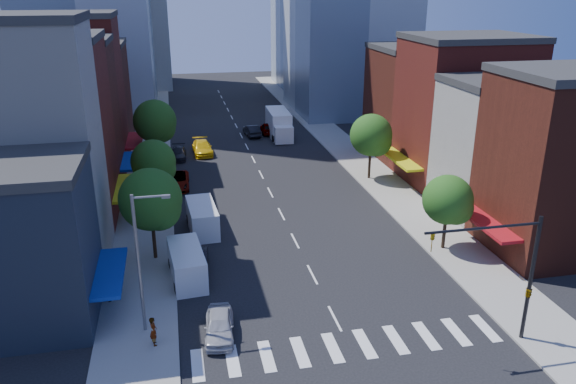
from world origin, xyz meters
name	(u,v)px	position (x,y,z in m)	size (l,w,h in m)	color
ground	(335,318)	(0.00, 0.00, 0.00)	(220.00, 220.00, 0.00)	black
sidewalk_left	(151,156)	(-12.50, 40.00, 0.07)	(5.00, 120.00, 0.15)	gray
sidewalk_right	(341,145)	(12.50, 40.00, 0.07)	(5.00, 120.00, 0.15)	gray
crosswalk	(349,346)	(0.00, -3.00, 0.01)	(19.00, 3.00, 0.01)	silver
bldg_left_1	(11,153)	(-21.00, 12.00, 9.00)	(12.00, 8.00, 18.00)	beige
bldg_left_2	(37,137)	(-21.00, 20.50, 8.00)	(12.00, 9.00, 16.00)	maroon
bldg_left_3	(55,121)	(-21.00, 29.00, 7.50)	(12.00, 8.00, 15.00)	#4A1C12
bldg_left_4	(67,95)	(-21.00, 37.50, 8.50)	(12.00, 9.00, 17.00)	maroon
bldg_left_5	(81,97)	(-21.00, 47.00, 6.50)	(12.00, 10.00, 13.00)	#4A1C12
bldg_right_0	(572,166)	(21.00, 6.50, 7.00)	(12.00, 9.00, 14.00)	#4A1C12
bldg_right_1	(509,149)	(21.00, 15.00, 6.00)	(12.00, 8.00, 12.00)	beige
bldg_right_2	(463,113)	(21.00, 24.00, 7.50)	(12.00, 10.00, 15.00)	maroon
bldg_right_3	(423,104)	(21.00, 34.00, 6.50)	(12.00, 10.00, 13.00)	#4A1C12
traffic_signal	(522,280)	(9.94, -4.50, 4.16)	(7.24, 2.24, 8.00)	black
streetlight	(141,256)	(-11.81, 1.00, 5.28)	(2.25, 0.25, 9.00)	slate
tree_left_near	(153,202)	(-11.35, 10.92, 4.87)	(4.80, 4.80, 7.30)	black
tree_left_mid	(155,164)	(-11.35, 21.92, 4.53)	(4.20, 4.20, 6.65)	black
tree_left_far	(156,123)	(-11.35, 35.92, 5.20)	(5.00, 5.00, 7.75)	black
tree_right_near	(450,202)	(11.65, 7.92, 4.19)	(4.00, 4.00, 6.20)	black
tree_right_far	(373,137)	(11.65, 25.92, 4.86)	(4.60, 4.60, 7.20)	black
parked_car_front	(219,325)	(-7.50, -0.39, 0.74)	(1.76, 4.37, 1.49)	#AFAFB4
parked_car_second	(197,263)	(-8.40, 8.24, 0.74)	(1.57, 4.52, 1.49)	black
parked_car_third	(177,181)	(-9.50, 27.44, 0.78)	(2.59, 5.62, 1.56)	#999999
parked_car_rear	(178,153)	(-9.07, 38.32, 0.69)	(1.93, 4.74, 1.38)	black
cargo_van_near	(187,265)	(-9.14, 7.13, 1.19)	(2.77, 5.83, 2.41)	silver
cargo_van_far	(202,218)	(-7.49, 15.61, 1.21)	(2.64, 5.86, 2.44)	white
taxi	(202,148)	(-6.00, 39.73, 0.82)	(2.29, 5.64, 1.64)	#E1B40B
traffic_car_oncoming	(252,131)	(1.50, 47.43, 0.79)	(1.66, 4.77, 1.57)	black
traffic_car_far	(268,128)	(3.96, 48.38, 0.81)	(1.91, 4.74, 1.62)	#999999
box_truck	(279,125)	(5.24, 46.34, 1.72)	(3.00, 9.08, 3.63)	white
pedestrian_near	(154,331)	(-11.41, -0.68, 1.07)	(0.67, 0.44, 1.85)	#999999
pedestrian_far	(108,290)	(-14.50, 5.01, 0.97)	(0.80, 0.62, 1.64)	#999999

